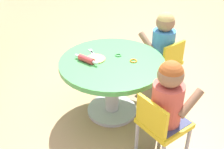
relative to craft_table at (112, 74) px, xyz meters
The scene contains 11 objects.
ground_plane 0.39m from the craft_table, ahead, with size 10.00×10.00×0.00m, color tan.
craft_table is the anchor object (origin of this frame).
child_chair_left 0.62m from the craft_table, 138.66° to the right, with size 0.42×0.42×0.54m.
seated_child_left 0.63m from the craft_table, 134.91° to the right, with size 0.43×0.43×0.51m.
child_chair_right 0.62m from the craft_table, 46.68° to the right, with size 0.42×0.42×0.54m.
seated_child_right 0.63m from the craft_table, 42.93° to the right, with size 0.43×0.44×0.51m.
rolling_pin 0.26m from the craft_table, 102.53° to the left, with size 0.13×0.21×0.05m.
craft_scissors 0.24m from the craft_table, 62.31° to the left, with size 0.14×0.11×0.01m.
playdough_blob_0 0.19m from the craft_table, 87.52° to the left, with size 0.16×0.16×0.01m, color #F2CC72.
cookie_cutter_0 0.17m from the craft_table, 22.26° to the right, with size 0.05×0.05×0.01m, color #4CB259.
cookie_cutter_1 0.22m from the craft_table, 84.78° to the right, with size 0.06×0.06×0.01m, color orange.
Camera 1 is at (-1.92, -0.26, 1.62)m, focal length 44.36 mm.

